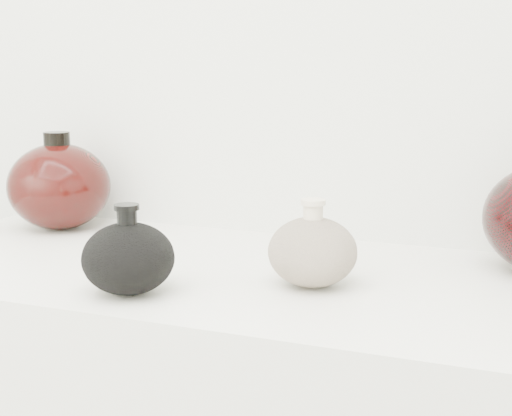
% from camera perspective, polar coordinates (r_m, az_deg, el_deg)
% --- Properties ---
extents(black_gourd_vase, '(0.16, 0.16, 0.12)m').
position_cam_1_polar(black_gourd_vase, '(0.98, -10.18, -3.92)').
color(black_gourd_vase, black).
rests_on(black_gourd_vase, display_counter).
extents(cream_gourd_vase, '(0.13, 0.13, 0.12)m').
position_cam_1_polar(cream_gourd_vase, '(1.00, 4.54, -3.46)').
color(cream_gourd_vase, beige).
rests_on(cream_gourd_vase, display_counter).
extents(left_round_pot, '(0.25, 0.25, 0.18)m').
position_cam_1_polar(left_round_pot, '(1.40, -15.47, 1.71)').
color(left_round_pot, black).
rests_on(left_round_pot, display_counter).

